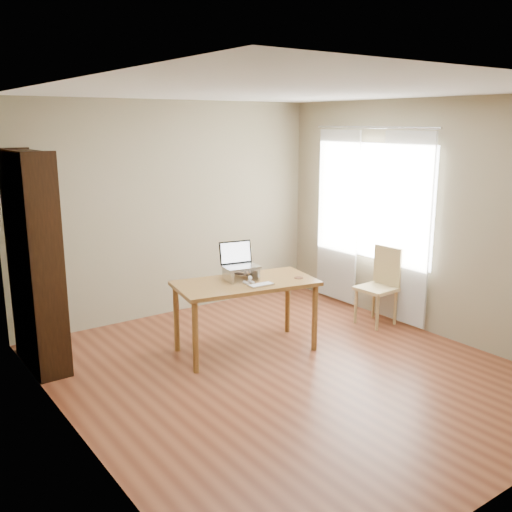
{
  "coord_description": "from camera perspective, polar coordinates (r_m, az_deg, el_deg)",
  "views": [
    {
      "loc": [
        -3.21,
        -3.95,
        2.34
      ],
      "look_at": [
        0.11,
        0.65,
        1.01
      ],
      "focal_mm": 40.0,
      "sensor_mm": 36.0,
      "label": 1
    }
  ],
  "objects": [
    {
      "name": "curtains",
      "position": [
        7.08,
        11.26,
        3.48
      ],
      "size": [
        0.03,
        1.9,
        2.25
      ],
      "color": "white",
      "rests_on": "ground"
    },
    {
      "name": "laptop_stand",
      "position": [
        5.88,
        -1.5,
        -1.62
      ],
      "size": [
        0.32,
        0.25,
        0.13
      ],
      "rotation": [
        0.0,
        0.0,
        -0.19
      ],
      "color": "silver",
      "rests_on": "desk"
    },
    {
      "name": "chair",
      "position": [
        6.89,
        12.36,
        -2.65
      ],
      "size": [
        0.42,
        0.42,
        0.91
      ],
      "rotation": [
        0.0,
        0.0,
        0.05
      ],
      "color": "tan",
      "rests_on": "ground"
    },
    {
      "name": "keyboard",
      "position": [
        5.68,
        0.52,
        -2.91
      ],
      "size": [
        0.26,
        0.12,
        0.02
      ],
      "rotation": [
        0.0,
        0.0,
        -0.04
      ],
      "color": "silver",
      "rests_on": "desk"
    },
    {
      "name": "coaster",
      "position": [
        5.98,
        4.29,
        -2.19
      ],
      "size": [
        0.09,
        0.09,
        0.01
      ],
      "primitive_type": "cylinder",
      "color": "#532F1C",
      "rests_on": "desk"
    },
    {
      "name": "laptop",
      "position": [
        5.9,
        -1.85,
        -0.44
      ],
      "size": [
        0.39,
        0.36,
        0.25
      ],
      "rotation": [
        0.0,
        0.0,
        -0.19
      ],
      "color": "silver",
      "rests_on": "laptop_stand"
    },
    {
      "name": "cat",
      "position": [
        5.9,
        -1.81,
        -1.77
      ],
      "size": [
        0.24,
        0.48,
        0.15
      ],
      "rotation": [
        0.0,
        0.0,
        -0.03
      ],
      "color": "#443D35",
      "rests_on": "desk"
    },
    {
      "name": "bookshelf",
      "position": [
        5.81,
        -21.2,
        -0.5
      ],
      "size": [
        0.3,
        0.9,
        2.1
      ],
      "color": "black",
      "rests_on": "ground"
    },
    {
      "name": "desk",
      "position": [
        5.86,
        -1.05,
        -3.46
      ],
      "size": [
        1.54,
        0.97,
        0.75
      ],
      "rotation": [
        0.0,
        0.0,
        -0.19
      ],
      "color": "brown",
      "rests_on": "ground"
    },
    {
      "name": "room",
      "position": [
        5.22,
        3.41,
        1.74
      ],
      "size": [
        4.04,
        4.54,
        2.64
      ],
      "color": "#582817",
      "rests_on": "ground"
    }
  ]
}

